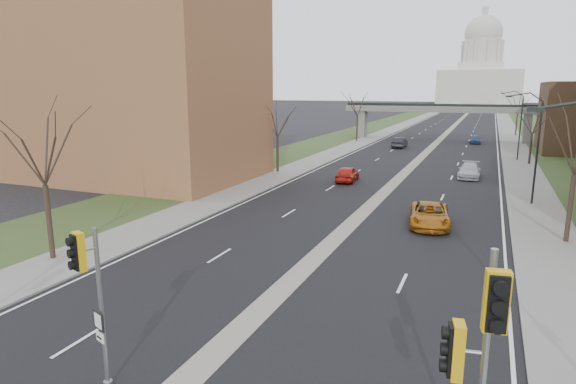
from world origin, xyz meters
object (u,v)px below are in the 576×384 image
Objects in this scene: car_left_far at (400,143)px; car_right_near at (430,215)px; signal_pole_right at (477,343)px; car_right_far at (475,139)px; car_right_mid at (469,171)px; signal_pole_median at (89,281)px; car_left_near at (347,174)px.

car_left_far is 0.87× the size of car_right_near.
car_right_far is at bearing 81.30° from signal_pole_right.
car_left_far is 26.04m from car_right_mid.
signal_pole_median reaches higher than car_left_near.
signal_pole_median is 43.77m from car_right_mid.
signal_pole_median is 0.94× the size of car_right_near.
car_left_far is 15.18m from car_right_far.
car_right_near is (9.58, -43.60, -0.03)m from car_left_far.
car_left_far is (-0.10, 30.32, 0.02)m from car_left_near.
car_right_far is (8.27, 77.03, -2.87)m from signal_pole_median.
car_right_near is 1.06× the size of car_right_mid.
car_left_far is at bearing 90.71° from signal_pole_right.
signal_pole_median is 23.93m from car_right_near.
car_right_mid is 34.25m from car_right_far.
signal_pole_median is at bearing 170.48° from signal_pole_right.
signal_pole_right is 42.77m from car_right_mid.
car_right_mid is at bearing 98.94° from signal_pole_median.
signal_pole_median reaches higher than car_right_near.
car_right_near is (9.48, -13.28, -0.01)m from car_left_near.
car_right_mid is at bearing -153.25° from car_left_near.
car_left_near is 42.42m from car_right_far.
signal_pole_right reaches higher than car_left_near.
car_right_far is at bearing -109.24° from car_left_near.
car_left_far is 0.93× the size of car_right_mid.
car_left_far is 44.64m from car_right_near.
car_left_far is at bearing 112.67° from signal_pole_median.
car_right_far is at bearing -133.88° from car_left_far.
signal_pole_right is at bearing -89.16° from car_right_near.
car_left_near is at bearing -148.15° from car_right_mid.
car_right_mid is (11.14, 6.83, -0.02)m from car_left_near.
car_left_near is (-12.87, 35.79, -3.06)m from signal_pole_right.
signal_pole_median is 1.07× the size of car_left_far.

